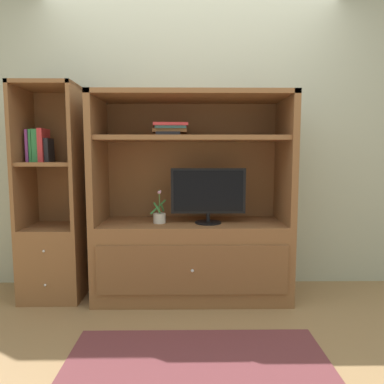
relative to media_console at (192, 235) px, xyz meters
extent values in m
plane|color=#99754C|center=(0.00, -0.41, -0.51)|extent=(8.00, 8.00, 0.00)
cube|color=#ADB29E|center=(0.00, 0.34, 0.89)|extent=(6.00, 0.10, 2.80)
cube|color=brown|center=(0.02, -1.01, -0.51)|extent=(1.49, 0.80, 0.01)
cube|color=brown|center=(0.00, -0.01, -0.20)|extent=(1.56, 0.55, 0.62)
cube|color=brown|center=(0.00, -0.29, -0.20)|extent=(1.43, 0.02, 0.37)
sphere|color=silver|center=(0.00, -0.30, -0.20)|extent=(0.02, 0.02, 0.02)
cube|color=brown|center=(-0.75, -0.01, 0.62)|extent=(0.05, 0.55, 1.02)
cube|color=brown|center=(0.75, -0.01, 0.62)|extent=(0.05, 0.55, 1.02)
cube|color=brown|center=(0.00, 0.26, 0.62)|extent=(1.56, 0.02, 1.02)
cube|color=brown|center=(0.00, -0.01, 1.11)|extent=(1.56, 0.55, 0.04)
cube|color=brown|center=(0.00, -0.01, 0.78)|extent=(1.46, 0.49, 0.04)
cylinder|color=black|center=(0.13, -0.07, 0.12)|extent=(0.21, 0.21, 0.01)
cylinder|color=black|center=(0.13, -0.07, 0.16)|extent=(0.03, 0.03, 0.07)
cube|color=black|center=(0.13, -0.07, 0.37)|extent=(0.59, 0.02, 0.36)
cube|color=black|center=(0.13, -0.08, 0.37)|extent=(0.55, 0.00, 0.32)
cylinder|color=beige|center=(-0.26, -0.06, 0.15)|extent=(0.10, 0.10, 0.08)
cylinder|color=#3D6B33|center=(-0.26, -0.06, 0.28)|extent=(0.01, 0.01, 0.19)
cube|color=#2D7A38|center=(-0.24, -0.06, 0.24)|extent=(0.03, 0.09, 0.08)
cube|color=#2D7A38|center=(-0.27, -0.03, 0.24)|extent=(0.12, 0.07, 0.11)
cube|color=#2D7A38|center=(-0.28, -0.07, 0.24)|extent=(0.06, 0.06, 0.08)
sphere|color=#DB9EC6|center=(-0.25, -0.05, 0.36)|extent=(0.02, 0.02, 0.02)
sphere|color=#DB9EC6|center=(-0.26, -0.05, 0.36)|extent=(0.03, 0.03, 0.03)
cube|color=black|center=(-0.19, -0.01, 0.82)|extent=(0.19, 0.32, 0.03)
cube|color=#A56638|center=(-0.18, 0.00, 0.84)|extent=(0.27, 0.26, 0.03)
cube|color=teal|center=(-0.17, -0.02, 0.87)|extent=(0.25, 0.25, 0.02)
cube|color=red|center=(-0.17, -0.01, 0.89)|extent=(0.29, 0.33, 0.02)
cube|color=brown|center=(-1.13, -0.01, -0.22)|extent=(0.47, 0.44, 0.59)
sphere|color=silver|center=(-1.13, -0.23, -0.07)|extent=(0.02, 0.02, 0.02)
sphere|color=silver|center=(-1.13, -0.23, -0.34)|extent=(0.02, 0.02, 0.02)
cube|color=brown|center=(-1.35, -0.01, 0.64)|extent=(0.03, 0.44, 1.13)
cube|color=brown|center=(-0.90, -0.01, 0.64)|extent=(0.03, 0.44, 1.13)
cube|color=brown|center=(-1.13, 0.20, 0.64)|extent=(0.47, 0.02, 1.13)
cube|color=brown|center=(-1.13, -0.01, 0.58)|extent=(0.41, 0.39, 0.03)
cube|color=brown|center=(-1.13, -0.01, 1.19)|extent=(0.47, 0.44, 0.03)
cube|color=purple|center=(-1.29, -0.01, 0.73)|extent=(0.02, 0.13, 0.25)
cube|color=#338C4C|center=(-1.26, -0.01, 0.73)|extent=(0.02, 0.12, 0.26)
cube|color=#338C4C|center=(-1.23, -0.01, 0.73)|extent=(0.04, 0.14, 0.26)
cube|color=red|center=(-1.18, -0.01, 0.73)|extent=(0.04, 0.17, 0.26)
cube|color=black|center=(-1.14, -0.01, 0.69)|extent=(0.04, 0.13, 0.19)
camera|label=1|loc=(-0.03, -2.78, 0.65)|focal=32.18mm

